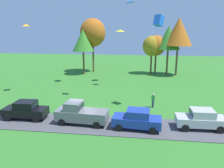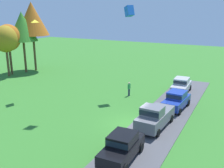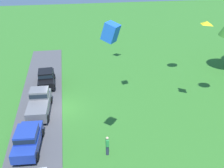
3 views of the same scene
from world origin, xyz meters
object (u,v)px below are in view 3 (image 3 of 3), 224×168
object	(u,v)px
kite_box_mid_center	(111,32)
person_watching_sky	(107,146)
car_sedan_near_entrance	(46,77)
kite_diamond_near_flag	(207,23)
car_sedan_far_end	(28,139)
car_pickup_mid_row	(39,102)

from	to	relation	value
kite_box_mid_center	person_watching_sky	bearing A→B (deg)	-133.74
person_watching_sky	kite_box_mid_center	world-z (taller)	kite_box_mid_center
person_watching_sky	kite_box_mid_center	distance (m)	9.02
kite_box_mid_center	car_sedan_near_entrance	bearing A→B (deg)	-157.60
person_watching_sky	kite_diamond_near_flag	bearing A→B (deg)	117.27
car_sedan_far_end	kite_box_mid_center	size ratio (longest dim) A/B	4.10
car_sedan_near_entrance	kite_diamond_near_flag	distance (m)	18.56
car_sedan_far_end	person_watching_sky	xyz separation A→B (m)	(1.71, 6.14, -0.16)
car_pickup_mid_row	kite_box_mid_center	world-z (taller)	kite_box_mid_center
person_watching_sky	car_sedan_near_entrance	bearing A→B (deg)	-158.16
car_pickup_mid_row	kite_diamond_near_flag	size ratio (longest dim) A/B	4.69
car_pickup_mid_row	person_watching_sky	world-z (taller)	car_pickup_mid_row
car_pickup_mid_row	person_watching_sky	distance (m)	9.15
car_sedan_near_entrance	kite_box_mid_center	bearing A→B (deg)	22.40
car_pickup_mid_row	kite_box_mid_center	size ratio (longest dim) A/B	4.62
person_watching_sky	kite_box_mid_center	xyz separation A→B (m)	(0.24, 0.25, 9.01)
kite_box_mid_center	kite_diamond_near_flag	world-z (taller)	kite_box_mid_center
car_pickup_mid_row	kite_diamond_near_flag	bearing A→B (deg)	81.23
car_pickup_mid_row	car_sedan_far_end	bearing A→B (deg)	-5.53
kite_diamond_near_flag	car_pickup_mid_row	bearing A→B (deg)	-98.77
car_sedan_near_entrance	kite_box_mid_center	xyz separation A→B (m)	(13.30, 5.48, 8.85)
car_pickup_mid_row	kite_box_mid_center	distance (m)	12.93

